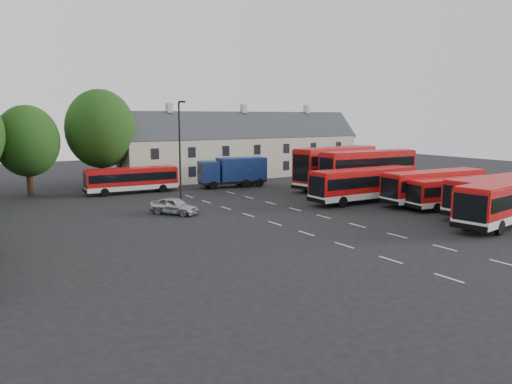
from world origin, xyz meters
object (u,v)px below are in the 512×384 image
Objects in this scene: bus_dd_south at (368,169)px; lamppost at (180,152)px; bus_row_a at (507,199)px; silver_car at (174,206)px; box_truck at (233,171)px.

lamppost reaches higher than bus_dd_south.
bus_dd_south reaches higher than bus_row_a.
lamppost is at bearing 176.46° from bus_dd_south.
silver_car is (-20.14, 17.80, -1.33)m from bus_row_a.
bus_row_a is 2.88× the size of silver_car.
bus_row_a is 26.92m from silver_car.
box_truck is at bearing 9.89° from silver_car.
box_truck is (-7.40, 29.67, -0.10)m from bus_row_a.
box_truck is (-9.75, 12.47, -0.71)m from bus_dd_south.
bus_dd_south is at bearing -42.74° from box_truck.
bus_dd_south is (2.35, 17.20, 0.61)m from bus_row_a.
silver_car is at bearing 129.76° from bus_row_a.
box_truck is 1.92× the size of silver_car.
lamppost reaches higher than silver_car.
box_truck is at bearing 131.29° from bus_dd_south.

